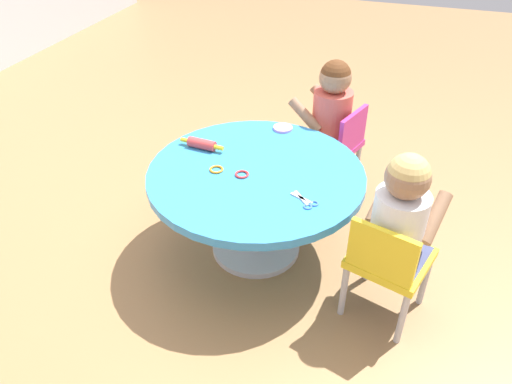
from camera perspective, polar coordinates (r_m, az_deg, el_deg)
The scene contains 11 objects.
ground_plane at distance 2.54m, azimuth 0.00°, elevation -6.50°, with size 10.00×10.00×0.00m, color #9E7247.
craft_table at distance 2.30m, azimuth 0.00°, elevation 0.42°, with size 1.00×1.00×0.47m.
child_chair_left at distance 2.09m, azimuth 14.94°, elevation -7.75°, with size 0.37×0.37×0.54m.
seated_child_left at distance 1.98m, azimuth 16.37°, elevation -2.28°, with size 0.41×0.36×0.51m.
child_chair_right at distance 2.81m, azimuth 9.03°, elevation 5.36°, with size 0.38×0.38×0.54m.
seated_child_right at distance 2.73m, azimuth 8.73°, elevation 9.74°, with size 0.37×0.41×0.51m.
rolling_pin at distance 2.43m, azimuth -6.28°, elevation 5.55°, with size 0.06×0.23×0.05m.
craft_scissors at distance 2.06m, azimuth 5.87°, elevation -1.16°, with size 0.12×0.14×0.01m.
playdough_blob_0 at distance 2.60m, azimuth 3.13°, elevation 7.39°, with size 0.10×0.10×0.01m, color #CC99E5.
cookie_cutter_0 at distance 2.26m, azimuth -4.60°, elevation 2.62°, with size 0.06×0.06×0.01m, color orange.
cookie_cutter_1 at distance 2.22m, azimuth -1.63°, elevation 2.06°, with size 0.06×0.06×0.01m, color red.
Camera 1 is at (-1.79, -0.59, 1.70)m, focal length 34.65 mm.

